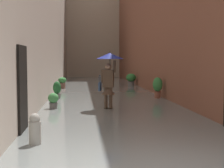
{
  "coord_description": "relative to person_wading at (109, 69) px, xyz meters",
  "views": [
    {
      "loc": [
        1.16,
        4.9,
        1.85
      ],
      "look_at": [
        0.08,
        -6.99,
        0.98
      ],
      "focal_mm": 53.55,
      "sensor_mm": 36.0,
      "label": 1
    }
  ],
  "objects": [
    {
      "name": "potted_plant_near_left",
      "position": [
        -2.51,
        -3.1,
        -0.9
      ],
      "size": [
        0.45,
        0.45,
        1.03
      ],
      "color": "brown",
      "rests_on": "ground_plane"
    },
    {
      "name": "mooring_bollard",
      "position": [
        1.98,
        5.01,
        -1.15
      ],
      "size": [
        0.26,
        0.26,
        0.73
      ],
      "color": "gray",
      "rests_on": "ground_plane"
    },
    {
      "name": "ground_plane",
      "position": [
        -0.17,
        -7.31,
        -1.51
      ],
      "size": [
        72.25,
        72.25,
        0.0
      ],
      "primitive_type": "plane",
      "color": "#605B56"
    },
    {
      "name": "person_wading",
      "position": [
        0.0,
        0.0,
        0.0
      ],
      "size": [
        1.0,
        1.0,
        2.17
      ],
      "color": "#2D2319",
      "rests_on": "ground_plane"
    },
    {
      "name": "potted_plant_far_left",
      "position": [
        -2.41,
        -10.76,
        -0.99
      ],
      "size": [
        0.68,
        0.68,
        0.89
      ],
      "color": "#66605B",
      "rests_on": "ground_plane"
    },
    {
      "name": "potted_plant_mid_right",
      "position": [
        2.12,
        -3.38,
        -1.06
      ],
      "size": [
        0.37,
        0.37,
        0.85
      ],
      "color": "#66605B",
      "rests_on": "ground_plane"
    },
    {
      "name": "potted_plant_far_right",
      "position": [
        2.19,
        -8.86,
        -1.07
      ],
      "size": [
        0.51,
        0.51,
        0.76
      ],
      "color": "brown",
      "rests_on": "ground_plane"
    },
    {
      "name": "building_facade_far",
      "position": [
        -0.17,
        -22.66,
        5.21
      ],
      "size": [
        8.91,
        1.8,
        13.44
      ],
      "primitive_type": "cube",
      "color": "tan",
      "rests_on": "ground_plane"
    },
    {
      "name": "potted_plant_near_right",
      "position": [
        2.03,
        -0.19,
        -1.15
      ],
      "size": [
        0.39,
        0.39,
        0.64
      ],
      "color": "#66605B",
      "rests_on": "ground_plane"
    },
    {
      "name": "flood_water",
      "position": [
        -0.17,
        -7.31,
        -1.47
      ],
      "size": [
        6.11,
        34.9,
        0.07
      ],
      "primitive_type": "cube",
      "color": "slate",
      "rests_on": "ground_plane"
    }
  ]
}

